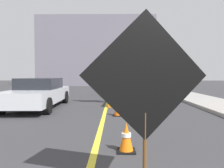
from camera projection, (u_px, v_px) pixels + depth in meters
name	position (u px, v px, depth m)	size (l,w,h in m)	color
lane_center_stripe	(100.00, 132.00, 5.63)	(0.14, 36.00, 0.01)	yellow
roadwork_sign	(145.00, 79.00, 2.62)	(1.61, 0.30, 2.33)	#593819
arrow_board_trailer	(120.00, 96.00, 10.66)	(1.60, 1.86, 2.70)	orange
box_truck	(145.00, 72.00, 16.64)	(2.50, 6.55, 3.19)	black
pickup_car	(39.00, 93.00, 9.81)	(2.12, 5.04, 1.38)	silver
highway_guide_sign	(156.00, 56.00, 20.90)	(2.79, 0.18, 5.00)	gray
far_building_block	(97.00, 53.00, 32.12)	(16.73, 6.56, 9.85)	slate
traffic_cone_near_sign	(126.00, 137.00, 4.17)	(0.36, 0.36, 0.59)	black
traffic_cone_mid_lane	(118.00, 107.00, 7.86)	(0.36, 0.36, 0.67)	black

